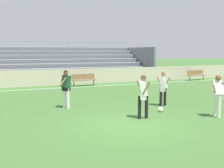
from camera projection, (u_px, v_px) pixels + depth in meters
ground_plane at (129, 124)px, 9.85m from camera, size 160.00×160.00×0.00m
field_line_sideline at (57, 88)px, 19.78m from camera, size 44.00×0.12×0.01m
sideline_wall at (52, 78)px, 21.31m from camera, size 48.00×0.16×1.22m
bleacher_stand at (48, 63)px, 24.75m from camera, size 18.96×5.86×3.61m
bench_near_bin at (84, 79)px, 21.03m from camera, size 1.80×0.40×0.90m
bench_far_right at (196, 74)px, 25.42m from camera, size 1.80×0.40×0.90m
player_white_overlapping at (143, 93)px, 10.59m from camera, size 0.48×0.61×1.67m
player_white_wide_left at (163, 86)px, 13.14m from camera, size 0.54×0.65×1.62m
player_white_trailing_run at (218, 92)px, 10.85m from camera, size 0.64×0.53×1.66m
player_dark_challenging at (66, 86)px, 12.60m from camera, size 0.68×0.52×1.72m
soccer_ball at (160, 109)px, 11.86m from camera, size 0.22×0.22×0.22m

